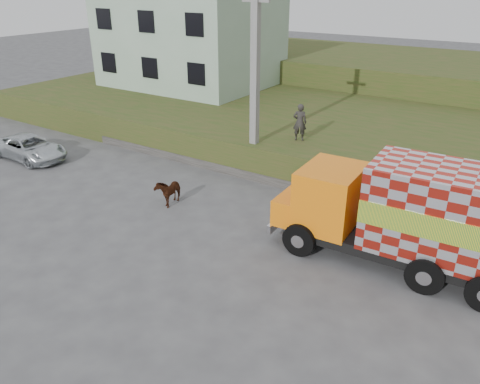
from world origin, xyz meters
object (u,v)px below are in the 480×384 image
Objects in this scene: suv at (30,148)px; utility_pole at (255,83)px; cow at (169,190)px; pedestrian at (300,122)px; cargo_truck at (411,215)px.

utility_pole is at bearing -66.68° from suv.
pedestrian is at bearing 53.04° from cow.
utility_pole reaches higher than pedestrian.
utility_pole reaches higher than suv.
cow is 0.78× the size of pedestrian.
utility_pole is 2.68m from pedestrian.
pedestrian is at bearing 138.98° from cargo_truck.
utility_pole is at bearing 21.63° from pedestrian.
utility_pole is at bearing 62.07° from cow.
cow is at bearing -177.76° from cargo_truck.
cargo_truck is (7.56, -3.56, -2.38)m from utility_pole.
pedestrian is (2.71, 5.61, 1.77)m from cow.
cow is 6.48m from pedestrian.
utility_pole is 4.94× the size of pedestrian.
cargo_truck reaches higher than suv.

